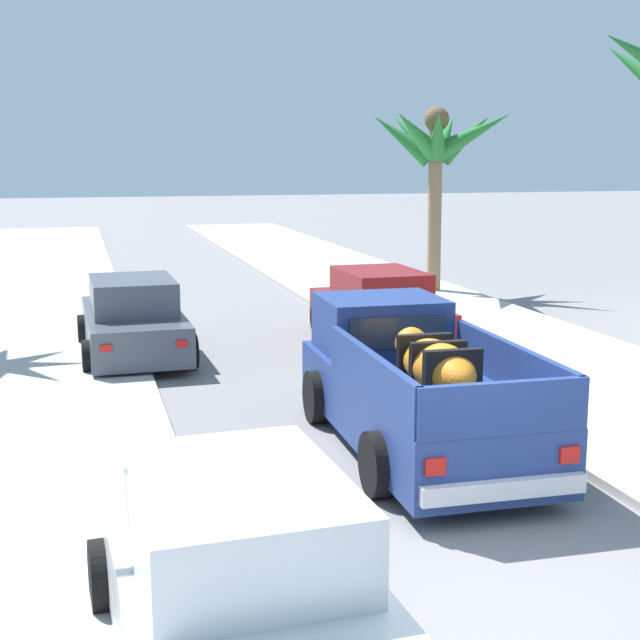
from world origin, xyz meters
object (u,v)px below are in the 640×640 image
at_px(car_left_near, 379,309).
at_px(car_left_mid, 241,586).
at_px(car_right_near, 133,320).
at_px(palm_tree_left_mid, 436,144).
at_px(pickup_truck, 413,387).

xyz_separation_m(car_left_near, car_left_mid, (-4.89, -10.97, 0.00)).
relative_size(car_left_near, car_right_near, 1.00).
bearing_deg(palm_tree_left_mid, car_right_near, -146.05).
relative_size(car_left_near, palm_tree_left_mid, 0.83).
height_order(pickup_truck, palm_tree_left_mid, palm_tree_left_mid).
distance_m(car_left_near, car_right_near, 4.95).
relative_size(car_left_mid, palm_tree_left_mid, 0.84).
bearing_deg(car_left_mid, car_right_near, 90.30).
xyz_separation_m(pickup_truck, car_right_near, (-3.22, 6.42, -0.10)).
distance_m(car_right_near, palm_tree_left_mid, 10.96).
height_order(car_right_near, car_left_mid, same).
bearing_deg(car_right_near, car_left_near, -0.98).
bearing_deg(car_left_near, car_left_mid, -114.05).
relative_size(pickup_truck, car_left_mid, 1.22).
xyz_separation_m(car_left_near, car_right_near, (-4.95, 0.08, 0.00)).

